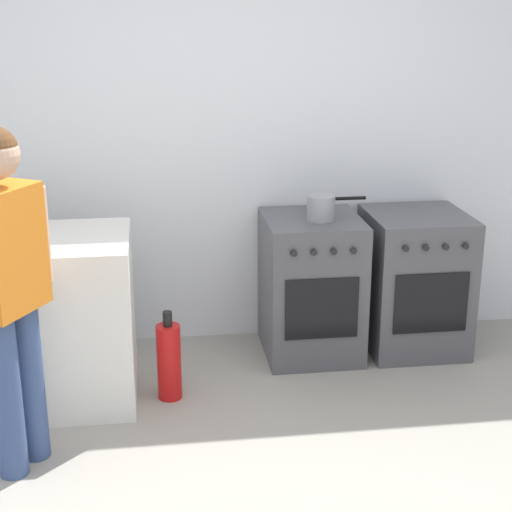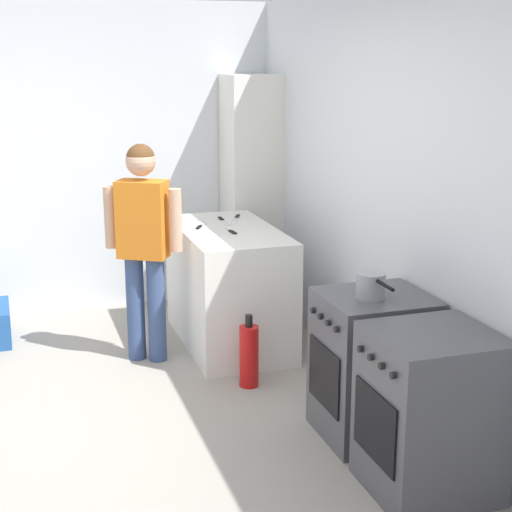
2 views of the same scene
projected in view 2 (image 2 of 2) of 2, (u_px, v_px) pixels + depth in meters
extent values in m
plane|color=gray|center=(93.00, 445.00, 4.48)|extent=(8.00, 8.00, 0.00)
cube|color=silver|center=(408.00, 202.00, 4.73)|extent=(6.00, 0.10, 2.60)
cube|color=silver|center=(97.00, 159.00, 6.66)|extent=(0.10, 3.10, 2.60)
cube|color=silver|center=(229.00, 286.00, 5.96)|extent=(1.30, 0.70, 0.90)
cube|color=#4C4C51|center=(373.00, 366.00, 4.52)|extent=(0.56, 0.60, 0.85)
cube|color=black|center=(324.00, 376.00, 4.43)|extent=(0.42, 0.01, 0.36)
cylinder|color=black|center=(347.00, 292.00, 4.49)|extent=(0.18, 0.18, 0.01)
cylinder|color=black|center=(367.00, 305.00, 4.26)|extent=(0.18, 0.18, 0.01)
cylinder|color=black|center=(385.00, 288.00, 4.56)|extent=(0.18, 0.18, 0.01)
cylinder|color=black|center=(406.00, 301.00, 4.33)|extent=(0.18, 0.18, 0.01)
cylinder|color=black|center=(313.00, 310.00, 4.50)|extent=(0.04, 0.02, 0.04)
cylinder|color=black|center=(320.00, 316.00, 4.40)|extent=(0.04, 0.02, 0.04)
cylinder|color=black|center=(328.00, 323.00, 4.29)|extent=(0.04, 0.02, 0.04)
cylinder|color=black|center=(336.00, 329.00, 4.19)|extent=(0.04, 0.02, 0.04)
cube|color=#4C4C51|center=(430.00, 413.00, 3.93)|extent=(0.58, 0.60, 0.85)
cube|color=black|center=(375.00, 426.00, 3.84)|extent=(0.44, 0.01, 0.36)
cylinder|color=black|center=(400.00, 328.00, 3.91)|extent=(0.19, 0.19, 0.01)
cylinder|color=black|center=(427.00, 346.00, 3.67)|extent=(0.19, 0.19, 0.01)
cylinder|color=black|center=(442.00, 323.00, 3.98)|extent=(0.19, 0.19, 0.01)
cylinder|color=black|center=(471.00, 340.00, 3.74)|extent=(0.19, 0.19, 0.01)
cylinder|color=black|center=(360.00, 349.00, 3.92)|extent=(0.04, 0.02, 0.04)
cylinder|color=black|center=(370.00, 357.00, 3.81)|extent=(0.04, 0.02, 0.04)
cylinder|color=black|center=(381.00, 366.00, 3.70)|extent=(0.04, 0.02, 0.04)
cylinder|color=black|center=(393.00, 375.00, 3.59)|extent=(0.04, 0.02, 0.04)
cylinder|color=gray|center=(371.00, 286.00, 4.34)|extent=(0.16, 0.16, 0.14)
cylinder|color=black|center=(385.00, 285.00, 4.17)|extent=(0.18, 0.02, 0.02)
cube|color=silver|center=(234.00, 221.00, 6.10)|extent=(0.23, 0.13, 0.01)
cube|color=black|center=(237.00, 216.00, 6.27)|extent=(0.11, 0.07, 0.01)
cube|color=silver|center=(227.00, 230.00, 5.81)|extent=(0.10, 0.03, 0.01)
cube|color=black|center=(233.00, 232.00, 5.72)|extent=(0.11, 0.04, 0.01)
cube|color=silver|center=(203.00, 224.00, 6.00)|extent=(0.14, 0.10, 0.01)
cube|color=black|center=(199.00, 227.00, 5.88)|extent=(0.11, 0.07, 0.01)
cube|color=silver|center=(225.00, 223.00, 6.04)|extent=(0.20, 0.05, 0.01)
cube|color=black|center=(221.00, 219.00, 6.18)|extent=(0.11, 0.03, 0.01)
cylinder|color=#384C7A|center=(136.00, 308.00, 5.67)|extent=(0.13, 0.13, 0.77)
cylinder|color=#384C7A|center=(157.00, 309.00, 5.63)|extent=(0.13, 0.13, 0.77)
cube|color=orange|center=(143.00, 219.00, 5.48)|extent=(0.34, 0.39, 0.55)
cylinder|color=tan|center=(111.00, 217.00, 5.53)|extent=(0.09, 0.09, 0.44)
cylinder|color=tan|center=(175.00, 220.00, 5.43)|extent=(0.09, 0.09, 0.44)
sphere|color=tan|center=(141.00, 161.00, 5.38)|extent=(0.21, 0.21, 0.21)
sphere|color=brown|center=(140.00, 158.00, 5.38)|extent=(0.20, 0.20, 0.20)
cylinder|color=red|center=(249.00, 356.00, 5.23)|extent=(0.13, 0.13, 0.42)
cylinder|color=black|center=(249.00, 321.00, 5.17)|extent=(0.05, 0.05, 0.08)
cube|color=silver|center=(251.00, 191.00, 6.84)|extent=(0.48, 0.44, 2.00)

